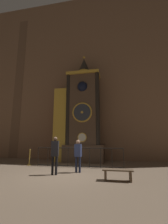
# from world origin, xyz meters

# --- Properties ---
(ground_plane) EXTENTS (28.00, 28.00, 0.00)m
(ground_plane) POSITION_xyz_m (0.00, 0.00, 0.00)
(ground_plane) COLOR #75604C
(cathedral_back_wall) EXTENTS (24.00, 0.32, 15.73)m
(cathedral_back_wall) POSITION_xyz_m (-0.09, 5.57, 7.85)
(cathedral_back_wall) COLOR #846047
(cathedral_back_wall) RESTS_ON ground_plane
(clock_tower) EXTENTS (3.85, 1.84, 8.66)m
(clock_tower) POSITION_xyz_m (-0.20, 4.38, 3.51)
(clock_tower) COLOR brown
(clock_tower) RESTS_ON ground_plane
(railing_fence) EXTENTS (5.35, 0.05, 1.15)m
(railing_fence) POSITION_xyz_m (0.28, 2.09, 0.63)
(railing_fence) COLOR black
(railing_fence) RESTS_ON ground_plane
(visitor_near) EXTENTS (0.37, 0.27, 1.75)m
(visitor_near) POSITION_xyz_m (-0.39, -0.08, 1.05)
(visitor_near) COLOR black
(visitor_near) RESTS_ON ground_plane
(visitor_far) EXTENTS (0.37, 0.27, 1.61)m
(visitor_far) POSITION_xyz_m (0.58, 0.64, 0.98)
(visitor_far) COLOR #1B213A
(visitor_far) RESTS_ON ground_plane
(stanchion_post) EXTENTS (0.28, 0.28, 1.02)m
(stanchion_post) POSITION_xyz_m (-3.02, 2.17, 0.33)
(stanchion_post) COLOR #B28E33
(stanchion_post) RESTS_ON ground_plane
(visitor_bench) EXTENTS (1.22, 0.40, 0.44)m
(visitor_bench) POSITION_xyz_m (2.51, -0.58, 0.31)
(visitor_bench) COLOR brown
(visitor_bench) RESTS_ON ground_plane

